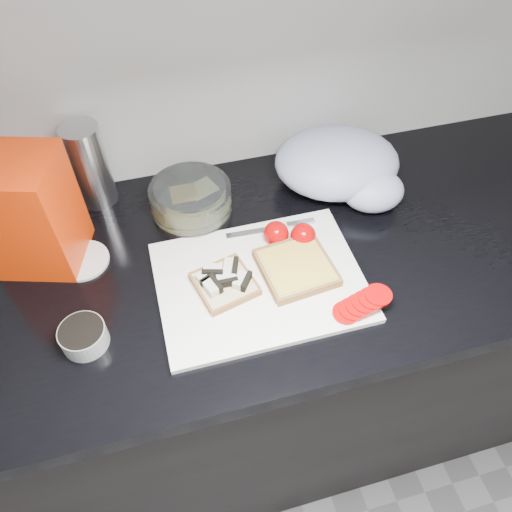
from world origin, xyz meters
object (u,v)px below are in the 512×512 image
at_px(glass_bowl, 191,201).
at_px(steel_canister, 90,166).
at_px(bread_bag, 29,213).
at_px(cutting_board, 260,282).

relative_size(glass_bowl, steel_canister, 0.91).
bearing_deg(bread_bag, steel_canister, 68.30).
xyz_separation_m(glass_bowl, steel_canister, (-0.20, 0.10, 0.06)).
xyz_separation_m(cutting_board, steel_canister, (-0.29, 0.33, 0.09)).
height_order(cutting_board, glass_bowl, glass_bowl).
distance_m(glass_bowl, bread_bag, 0.32).
height_order(cutting_board, steel_canister, steel_canister).
bearing_deg(steel_canister, cutting_board, -48.96).
distance_m(cutting_board, bread_bag, 0.46).
xyz_separation_m(cutting_board, bread_bag, (-0.40, 0.19, 0.12)).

